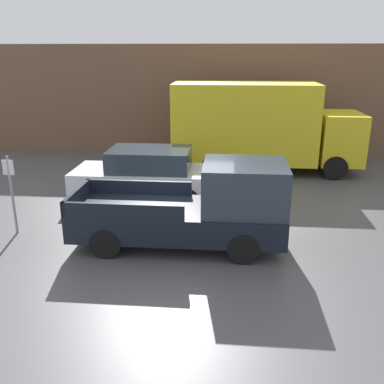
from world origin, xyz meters
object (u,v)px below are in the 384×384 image
(car, at_px, (147,174))
(newspaper_box, at_px, (223,145))
(parking_sign, at_px, (12,190))
(pickup_truck, at_px, (199,208))
(delivery_truck, at_px, (258,125))

(car, height_order, newspaper_box, car)
(parking_sign, xyz_separation_m, newspaper_box, (5.36, 9.44, -0.69))
(car, height_order, parking_sign, parking_sign)
(car, distance_m, parking_sign, 4.32)
(car, bearing_deg, pickup_truck, -60.08)
(pickup_truck, bearing_deg, delivery_truck, 76.07)
(car, bearing_deg, delivery_truck, 46.42)
(car, xyz_separation_m, parking_sign, (-3.02, -3.07, 0.36))
(car, xyz_separation_m, delivery_truck, (3.79, 3.98, 1.00))
(pickup_truck, relative_size, delivery_truck, 0.71)
(parking_sign, distance_m, newspaper_box, 10.88)
(parking_sign, relative_size, newspaper_box, 2.02)
(pickup_truck, bearing_deg, car, 119.92)
(delivery_truck, relative_size, newspaper_box, 6.99)
(newspaper_box, bearing_deg, car, -110.15)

